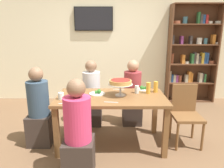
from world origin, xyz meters
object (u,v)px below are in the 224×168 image
object	(u,v)px
television	(95,19)
beer_glass_amber_tall	(149,88)
diner_head_west	(40,112)
water_glass_clear_far	(138,89)
salad_plate_far_diner	(144,89)
dining_table	(112,103)
diner_near_left	(79,137)
cutlery_fork_near	(75,91)
bookshelf	(193,54)
deep_dish_pizza_stand	(121,83)
beer_glass_amber_short	(157,87)
cutlery_knife_near	(120,90)
diner_far_right	(133,97)
water_glass_clear_near	(62,96)
cutlery_knife_far	(112,102)
cutlery_fork_far	(67,103)
salad_plate_near_diner	(98,93)
diner_far_left	(93,98)
chair_head_east	(187,112)

from	to	relation	value
television	beer_glass_amber_tall	world-z (taller)	television
diner_head_west	water_glass_clear_far	bearing A→B (deg)	5.45
salad_plate_far_diner	beer_glass_amber_tall	world-z (taller)	beer_glass_amber_tall
dining_table	television	distance (m)	2.49
diner_head_west	diner_near_left	bearing A→B (deg)	-46.72
diner_head_west	cutlery_fork_near	xyz separation A→B (m)	(0.47, 0.25, 0.25)
bookshelf	deep_dish_pizza_stand	world-z (taller)	bookshelf
diner_head_west	beer_glass_amber_short	world-z (taller)	diner_head_west
diner_head_west	diner_near_left	size ratio (longest dim) A/B	1.00
television	deep_dish_pizza_stand	size ratio (longest dim) A/B	2.55
cutlery_fork_near	cutlery_knife_near	distance (m)	0.68
diner_far_right	water_glass_clear_near	xyz separation A→B (m)	(-1.04, -0.86, 0.29)
diner_near_left	salad_plate_far_diner	xyz separation A→B (m)	(0.85, 1.02, 0.27)
cutlery_fork_near	beer_glass_amber_tall	bearing A→B (deg)	176.46
salad_plate_far_diner	cutlery_knife_far	size ratio (longest dim) A/B	1.14
dining_table	diner_far_right	size ratio (longest dim) A/B	1.33
beer_glass_amber_tall	water_glass_clear_far	size ratio (longest dim) A/B	1.46
cutlery_fork_far	beer_glass_amber_tall	bearing A→B (deg)	14.09
salad_plate_near_diner	beer_glass_amber_tall	world-z (taller)	beer_glass_amber_tall
diner_far_left	cutlery_fork_near	distance (m)	0.54
dining_table	chair_head_east	distance (m)	1.10
bookshelf	beer_glass_amber_short	xyz separation A→B (m)	(-1.20, -1.82, -0.29)
salad_plate_near_diner	cutlery_fork_far	xyz separation A→B (m)	(-0.37, -0.40, -0.02)
diner_near_left	beer_glass_amber_short	world-z (taller)	diner_near_left
beer_glass_amber_short	chair_head_east	bearing A→B (deg)	-17.87
television	salad_plate_near_diner	size ratio (longest dim) A/B	3.84
bookshelf	television	distance (m)	2.40
water_glass_clear_far	cutlery_knife_far	xyz separation A→B (m)	(-0.38, -0.42, -0.05)
beer_glass_amber_tall	cutlery_fork_far	world-z (taller)	beer_glass_amber_tall
beer_glass_amber_tall	cutlery_knife_near	xyz separation A→B (m)	(-0.43, 0.19, -0.08)
deep_dish_pizza_stand	cutlery_fork_far	distance (m)	0.80
salad_plate_near_diner	salad_plate_far_diner	size ratio (longest dim) A/B	1.11
deep_dish_pizza_stand	water_glass_clear_far	distance (m)	0.30
dining_table	cutlery_knife_far	world-z (taller)	cutlery_knife_far
diner_head_west	diner_far_right	bearing A→B (deg)	26.58
beer_glass_amber_short	diner_far_left	bearing A→B (deg)	153.61
salad_plate_near_diner	cutlery_fork_near	size ratio (longest dim) A/B	1.26
beer_glass_amber_short	dining_table	bearing A→B (deg)	-163.56
dining_table	beer_glass_amber_tall	distance (m)	0.59
diner_far_right	cutlery_knife_far	xyz separation A→B (m)	(-0.37, -0.99, 0.25)
diner_head_west	water_glass_clear_far	xyz separation A→B (m)	(1.41, 0.13, 0.30)
dining_table	beer_glass_amber_short	size ratio (longest dim) A/B	9.38
cutlery_knife_far	diner_near_left	bearing A→B (deg)	-121.64
television	beer_glass_amber_short	world-z (taller)	television
beer_glass_amber_short	cutlery_fork_near	size ratio (longest dim) A/B	0.91
water_glass_clear_far	cutlery_fork_far	bearing A→B (deg)	-154.17
diner_head_west	cutlery_fork_near	size ratio (longest dim) A/B	6.39
dining_table	salad_plate_far_diner	world-z (taller)	salad_plate_far_diner
water_glass_clear_far	cutlery_fork_far	xyz separation A→B (m)	(-0.95, -0.46, -0.05)
water_glass_clear_near	cutlery_fork_far	bearing A→B (deg)	-60.47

